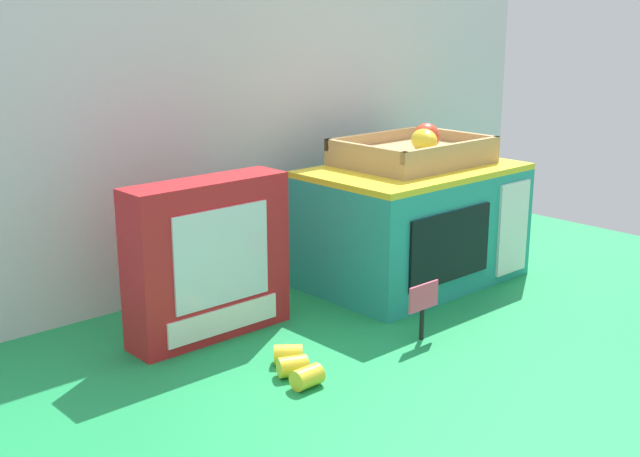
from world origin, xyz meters
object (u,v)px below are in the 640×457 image
(price_sign, at_px, (423,303))
(loose_toy_banana, at_px, (296,366))
(toy_microwave, at_px, (413,225))
(cookie_set_box, at_px, (208,259))
(food_groups_crate, at_px, (414,153))

(price_sign, xyz_separation_m, loose_toy_banana, (-0.25, 0.04, -0.05))
(toy_microwave, bearing_deg, price_sign, -135.19)
(cookie_set_box, distance_m, loose_toy_banana, 0.25)
(toy_microwave, relative_size, food_groups_crate, 1.49)
(toy_microwave, height_order, cookie_set_box, cookie_set_box)
(toy_microwave, xyz_separation_m, food_groups_crate, (0.03, 0.03, 0.14))
(toy_microwave, height_order, loose_toy_banana, toy_microwave)
(food_groups_crate, xyz_separation_m, loose_toy_banana, (-0.50, -0.21, -0.25))
(toy_microwave, relative_size, loose_toy_banana, 3.51)
(food_groups_crate, height_order, price_sign, food_groups_crate)
(toy_microwave, distance_m, loose_toy_banana, 0.52)
(food_groups_crate, distance_m, cookie_set_box, 0.52)
(toy_microwave, xyz_separation_m, cookie_set_box, (-0.48, 0.04, 0.02))
(cookie_set_box, height_order, price_sign, cookie_set_box)
(price_sign, height_order, loose_toy_banana, price_sign)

